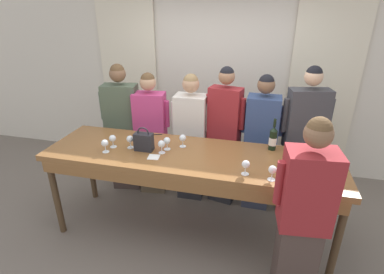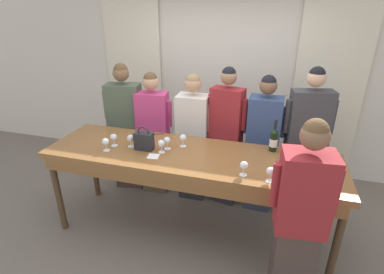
{
  "view_description": "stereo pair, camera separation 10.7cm",
  "coord_description": "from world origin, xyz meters",
  "views": [
    {
      "loc": [
        0.69,
        -2.65,
        2.42
      ],
      "look_at": [
        0.0,
        0.09,
        1.17
      ],
      "focal_mm": 28.0,
      "sensor_mm": 36.0,
      "label": 1
    },
    {
      "loc": [
        0.79,
        -2.62,
        2.42
      ],
      "look_at": [
        0.0,
        0.09,
        1.17
      ],
      "focal_mm": 28.0,
      "sensor_mm": 36.0,
      "label": 2
    }
  ],
  "objects": [
    {
      "name": "curtain_panel_right",
      "position": [
        1.45,
        1.74,
        1.34
      ],
      "size": [
        0.92,
        0.03,
        2.69
      ],
      "color": "#EFE5C6",
      "rests_on": "ground_plane"
    },
    {
      "name": "handbag",
      "position": [
        -0.49,
        -0.04,
        1.11
      ],
      "size": [
        0.19,
        0.1,
        0.26
      ],
      "color": "#232328",
      "rests_on": "tasting_bar"
    },
    {
      "name": "guest_navy_coat",
      "position": [
        0.69,
        0.72,
        0.87
      ],
      "size": [
        0.49,
        0.28,
        1.72
      ],
      "color": "#383D51",
      "rests_on": "ground_plane"
    },
    {
      "name": "wine_glass_front_left",
      "position": [
        0.82,
        -0.31,
        1.11
      ],
      "size": [
        0.07,
        0.07,
        0.14
      ],
      "color": "white",
      "rests_on": "tasting_bar"
    },
    {
      "name": "tasting_bar",
      "position": [
        0.0,
        -0.02,
        0.93
      ],
      "size": [
        3.03,
        0.85,
        1.02
      ],
      "color": "brown",
      "rests_on": "ground_plane"
    },
    {
      "name": "curtain_panel_left",
      "position": [
        -1.45,
        1.74,
        1.34
      ],
      "size": [
        0.92,
        0.03,
        2.69
      ],
      "color": "#EFE5C6",
      "rests_on": "ground_plane"
    },
    {
      "name": "pen",
      "position": [
        -0.5,
        0.37,
        1.02
      ],
      "size": [
        0.14,
        0.05,
        0.01
      ],
      "color": "black",
      "rests_on": "tasting_bar"
    },
    {
      "name": "guest_beige_cap",
      "position": [
        1.17,
        0.72,
        0.94
      ],
      "size": [
        0.56,
        0.3,
        1.84
      ],
      "color": "brown",
      "rests_on": "ground_plane"
    },
    {
      "name": "ground_plane",
      "position": [
        0.0,
        0.0,
        0.0
      ],
      "size": [
        18.0,
        18.0,
        0.0
      ],
      "primitive_type": "plane",
      "color": "#70665B"
    },
    {
      "name": "host_pouring",
      "position": [
        1.07,
        -0.61,
        0.88
      ],
      "size": [
        0.5,
        0.31,
        1.73
      ],
      "color": "#473833",
      "rests_on": "ground_plane"
    },
    {
      "name": "guest_cream_sweater",
      "position": [
        -0.17,
        0.72,
        0.86
      ],
      "size": [
        0.5,
        0.28,
        1.68
      ],
      "color": "#28282D",
      "rests_on": "ground_plane"
    },
    {
      "name": "wine_glass_center_left",
      "position": [
        -0.29,
        -0.05,
        1.11
      ],
      "size": [
        0.07,
        0.07,
        0.14
      ],
      "color": "white",
      "rests_on": "tasting_bar"
    },
    {
      "name": "wine_glass_center_right",
      "position": [
        -0.12,
        0.14,
        1.11
      ],
      "size": [
        0.07,
        0.07,
        0.14
      ],
      "color": "white",
      "rests_on": "tasting_bar"
    },
    {
      "name": "wine_glass_center_mid",
      "position": [
        -0.65,
        -0.02,
        1.11
      ],
      "size": [
        0.07,
        0.07,
        0.14
      ],
      "color": "white",
      "rests_on": "tasting_bar"
    },
    {
      "name": "guest_striped_shirt",
      "position": [
        0.25,
        0.72,
        0.93
      ],
      "size": [
        0.5,
        0.27,
        1.78
      ],
      "color": "#28282D",
      "rests_on": "ground_plane"
    },
    {
      "name": "guest_pink_top",
      "position": [
        -0.72,
        0.72,
        0.85
      ],
      "size": [
        0.51,
        0.29,
        1.67
      ],
      "color": "brown",
      "rests_on": "ground_plane"
    },
    {
      "name": "guest_olive_jacket",
      "position": [
        -1.11,
        0.72,
        0.9
      ],
      "size": [
        0.56,
        0.32,
        1.75
      ],
      "color": "#473833",
      "rests_on": "ground_plane"
    },
    {
      "name": "wine_glass_back_left",
      "position": [
        -0.86,
        -0.18,
        1.11
      ],
      "size": [
        0.07,
        0.07,
        0.14
      ],
      "color": "white",
      "rests_on": "tasting_bar"
    },
    {
      "name": "wine_bottle",
      "position": [
        0.81,
        0.31,
        1.14
      ],
      "size": [
        0.08,
        0.08,
        0.34
      ],
      "color": "black",
      "rests_on": "tasting_bar"
    },
    {
      "name": "wine_glass_back_mid",
      "position": [
        0.58,
        -0.27,
        1.11
      ],
      "size": [
        0.07,
        0.07,
        0.14
      ],
      "color": "white",
      "rests_on": "tasting_bar"
    },
    {
      "name": "wall_back",
      "position": [
        0.0,
        1.81,
        1.4
      ],
      "size": [
        12.0,
        0.06,
        2.8
      ],
      "color": "silver",
      "rests_on": "ground_plane"
    },
    {
      "name": "napkin",
      "position": [
        -0.33,
        -0.16,
        1.02
      ],
      "size": [
        0.13,
        0.13,
        0.0
      ],
      "color": "white",
      "rests_on": "tasting_bar"
    },
    {
      "name": "wine_glass_front_mid",
      "position": [
        -0.84,
        -0.05,
        1.11
      ],
      "size": [
        0.07,
        0.07,
        0.14
      ],
      "color": "white",
      "rests_on": "tasting_bar"
    },
    {
      "name": "wine_glass_front_right",
      "position": [
        -0.26,
        0.04,
        1.11
      ],
      "size": [
        0.07,
        0.07,
        0.14
      ],
      "color": "white",
      "rests_on": "tasting_bar"
    }
  ]
}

